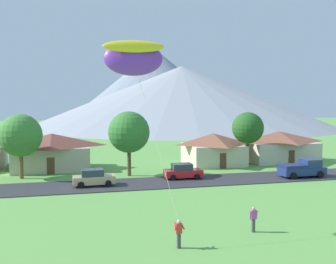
{
  "coord_description": "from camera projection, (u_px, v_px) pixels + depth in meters",
  "views": [
    {
      "loc": [
        -4.57,
        -10.61,
        8.32
      ],
      "look_at": [
        1.19,
        12.48,
        6.61
      ],
      "focal_mm": 40.87,
      "sensor_mm": 36.0,
      "label": 1
    }
  ],
  "objects": [
    {
      "name": "mountain_west_ridge",
      "position": [
        155.0,
        87.0,
        158.84
      ],
      "size": [
        76.52,
        76.52,
        31.08
      ],
      "primitive_type": "cone",
      "color": "gray",
      "rests_on": "ground"
    },
    {
      "name": "house_leftmost",
      "position": [
        213.0,
        148.0,
        53.23
      ],
      "size": [
        7.9,
        7.83,
        4.34
      ],
      "color": "beige",
      "rests_on": "ground"
    },
    {
      "name": "tree_left_of_center",
      "position": [
        20.0,
        135.0,
        42.74
      ],
      "size": [
        4.79,
        4.79,
        7.29
      ],
      "color": "brown",
      "rests_on": "ground"
    },
    {
      "name": "mountain_far_east_ridge",
      "position": [
        181.0,
        97.0,
        143.25
      ],
      "size": [
        112.71,
        112.71,
        22.69
      ],
      "primitive_type": "cone",
      "color": "#8E939E",
      "rests_on": "ground"
    },
    {
      "name": "house_right_center",
      "position": [
        52.0,
        151.0,
        49.01
      ],
      "size": [
        10.03,
        7.55,
        4.63
      ],
      "color": "beige",
      "rests_on": "ground"
    },
    {
      "name": "tree_near_left",
      "position": [
        129.0,
        132.0,
        44.46
      ],
      "size": [
        4.85,
        4.85,
        7.56
      ],
      "color": "brown",
      "rests_on": "ground"
    },
    {
      "name": "tree_center",
      "position": [
        248.0,
        128.0,
        50.79
      ],
      "size": [
        4.21,
        4.21,
        7.34
      ],
      "color": "brown",
      "rests_on": "ground"
    },
    {
      "name": "house_rightmost",
      "position": [
        279.0,
        146.0,
        56.25
      ],
      "size": [
        10.56,
        7.42,
        4.4
      ],
      "color": "beige",
      "rests_on": "ground"
    },
    {
      "name": "parked_car_red_mid_west",
      "position": [
        183.0,
        171.0,
        42.67
      ],
      "size": [
        4.26,
        2.19,
        1.68
      ],
      "color": "red",
      "rests_on": "road_strip"
    },
    {
      "name": "pickup_truck_navy_west_side",
      "position": [
        303.0,
        168.0,
        43.64
      ],
      "size": [
        5.22,
        2.35,
        1.99
      ],
      "color": "navy",
      "rests_on": "road_strip"
    },
    {
      "name": "parked_car_tan_west_end",
      "position": [
        93.0,
        178.0,
        38.94
      ],
      "size": [
        4.26,
        2.19,
        1.68
      ],
      "color": "tan",
      "rests_on": "road_strip"
    },
    {
      "name": "road_strip",
      "position": [
        119.0,
        185.0,
        39.6
      ],
      "size": [
        160.0,
        6.24,
        0.08
      ],
      "primitive_type": "cube",
      "color": "#2D2D33",
      "rests_on": "ground"
    },
    {
      "name": "watcher_person",
      "position": [
        253.0,
        219.0,
        24.94
      ],
      "size": [
        0.56,
        0.24,
        1.68
      ],
      "color": "#3D3D42",
      "rests_on": "ground"
    },
    {
      "name": "kite_flyer_with_kite",
      "position": [
        134.0,
        59.0,
        24.47
      ],
      "size": [
        4.34,
        5.06,
        12.53
      ],
      "color": "#3D3D42",
      "rests_on": "ground"
    }
  ]
}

